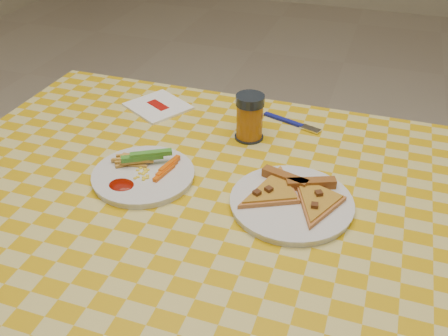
{
  "coord_description": "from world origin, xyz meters",
  "views": [
    {
      "loc": [
        0.27,
        -0.77,
        1.37
      ],
      "look_at": [
        -0.01,
        0.05,
        0.78
      ],
      "focal_mm": 40.0,
      "sensor_mm": 36.0,
      "label": 1
    }
  ],
  "objects": [
    {
      "name": "fries_veggies",
      "position": [
        -0.18,
        0.0,
        0.78
      ],
      "size": [
        0.16,
        0.15,
        0.04
      ],
      "color": "gold",
      "rests_on": "plate_left"
    },
    {
      "name": "napkin",
      "position": [
        -0.28,
        0.3,
        0.76
      ],
      "size": [
        0.19,
        0.19,
        0.01
      ],
      "rotation": [
        0.0,
        0.0,
        -0.52
      ],
      "color": "white",
      "rests_on": "table"
    },
    {
      "name": "plate_right",
      "position": [
        0.14,
        -0.0,
        0.76
      ],
      "size": [
        0.25,
        0.25,
        0.01
      ],
      "primitive_type": "cylinder",
      "rotation": [
        0.0,
        0.0,
        0.03
      ],
      "color": "silver",
      "rests_on": "table"
    },
    {
      "name": "drink_glass",
      "position": [
        -0.01,
        0.23,
        0.81
      ],
      "size": [
        0.07,
        0.07,
        0.11
      ],
      "color": "black",
      "rests_on": "table"
    },
    {
      "name": "plate_left",
      "position": [
        -0.17,
        -0.01,
        0.76
      ],
      "size": [
        0.23,
        0.23,
        0.01
      ],
      "primitive_type": "cylinder",
      "rotation": [
        0.0,
        0.0,
        0.07
      ],
      "color": "silver",
      "rests_on": "table"
    },
    {
      "name": "pizza_slices",
      "position": [
        0.15,
        0.01,
        0.78
      ],
      "size": [
        0.26,
        0.22,
        0.02
      ],
      "color": "#C57E3C",
      "rests_on": "plate_right"
    },
    {
      "name": "table",
      "position": [
        0.0,
        0.0,
        0.68
      ],
      "size": [
        1.28,
        0.88,
        0.76
      ],
      "color": "silver",
      "rests_on": "ground"
    },
    {
      "name": "fork",
      "position": [
        0.08,
        0.32,
        0.76
      ],
      "size": [
        0.16,
        0.07,
        0.01
      ],
      "rotation": [
        0.0,
        0.0,
        -0.32
      ],
      "color": "navy",
      "rests_on": "table"
    }
  ]
}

